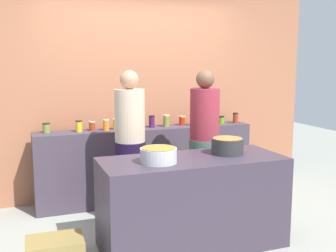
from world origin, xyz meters
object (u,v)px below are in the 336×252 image
preserve_jar_2 (92,126)px  preserve_jar_3 (106,125)px  preserve_jar_8 (182,120)px  preserve_jar_7 (166,121)px  preserve_jar_9 (192,120)px  preserve_jar_13 (235,118)px  preserve_jar_12 (221,120)px  cooking_pot_left (158,155)px  preserve_jar_6 (152,121)px  cooking_pot_center (227,146)px  preserve_jar_10 (200,119)px  cook_in_cap (204,153)px  preserve_jar_0 (46,128)px  cook_with_tongs (130,155)px  preserve_jar_1 (79,126)px  preserve_jar_5 (140,124)px  preserve_jar_4 (116,124)px  preserve_jar_11 (213,119)px

preserve_jar_2 → preserve_jar_3: (0.16, -0.05, 0.01)m
preserve_jar_8 → preserve_jar_7: bearing=-167.8°
preserve_jar_9 → preserve_jar_13: size_ratio=0.97×
preserve_jar_12 → cooking_pot_left: bearing=-133.6°
preserve_jar_2 → preserve_jar_12: preserve_jar_2 is taller
preserve_jar_12 → preserve_jar_13: preserve_jar_13 is taller
preserve_jar_6 → preserve_jar_9: preserve_jar_6 is taller
preserve_jar_6 → cooking_pot_center: (0.31, -1.37, -0.07)m
preserve_jar_2 → preserve_jar_10: (1.41, 0.03, 0.00)m
preserve_jar_2 → cook_in_cap: 1.38m
preserve_jar_0 → preserve_jar_10: (1.93, 0.00, 0.00)m
preserve_jar_7 → cooking_pot_center: (0.12, -1.36, -0.07)m
cook_with_tongs → preserve_jar_9: bearing=32.9°
preserve_jar_8 → preserve_jar_13: 0.74m
preserve_jar_3 → preserve_jar_10: size_ratio=1.11×
preserve_jar_2 → cooking_pot_left: 1.52m
preserve_jar_3 → preserve_jar_2: bearing=163.4°
cooking_pot_center → preserve_jar_3: bearing=123.4°
preserve_jar_2 → cook_with_tongs: (0.27, -0.69, -0.23)m
cooking_pot_center → cook_in_cap: size_ratio=0.19×
preserve_jar_8 → preserve_jar_9: 0.13m
preserve_jar_6 → preserve_jar_13: 1.16m
preserve_jar_10 → preserve_jar_13: (0.48, -0.09, 0.01)m
preserve_jar_0 → cook_with_tongs: 1.09m
preserve_jar_0 → cooking_pot_center: preserve_jar_0 is taller
preserve_jar_1 → preserve_jar_5: 0.73m
preserve_jar_1 → cook_in_cap: (1.21, -0.82, -0.24)m
cooking_pot_center → preserve_jar_1: bearing=131.8°
preserve_jar_10 → cook_in_cap: cook_in_cap is taller
preserve_jar_4 → preserve_jar_8: (0.87, 0.04, -0.00)m
preserve_jar_7 → preserve_jar_2: bearing=178.0°
preserve_jar_0 → cook_with_tongs: (0.79, -0.72, -0.23)m
cooking_pot_left → preserve_jar_11: bearing=49.3°
preserve_jar_5 → preserve_jar_6: bearing=20.8°
preserve_jar_7 → preserve_jar_11: preserve_jar_7 is taller
preserve_jar_1 → preserve_jar_0: bearing=168.7°
preserve_jar_6 → cook_with_tongs: size_ratio=0.09×
preserve_jar_2 → cook_with_tongs: 0.78m
preserve_jar_2 → cooking_pot_center: bearing=-53.1°
preserve_jar_5 → preserve_jar_13: (1.32, 0.03, 0.01)m
preserve_jar_6 → preserve_jar_11: bearing=-0.2°
preserve_jar_7 → preserve_jar_0: bearing=177.7°
preserve_jar_0 → preserve_jar_13: preserve_jar_13 is taller
preserve_jar_0 → preserve_jar_2: bearing=-2.9°
preserve_jar_10 → preserve_jar_0: bearing=-180.0°
preserve_jar_5 → preserve_jar_8: bearing=10.2°
preserve_jar_11 → cook_in_cap: (-0.52, -0.84, -0.24)m
preserve_jar_4 → cook_in_cap: (0.77, -0.84, -0.23)m
preserve_jar_0 → preserve_jar_10: size_ratio=0.95×
preserve_jar_11 → cooking_pot_center: size_ratio=0.44×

